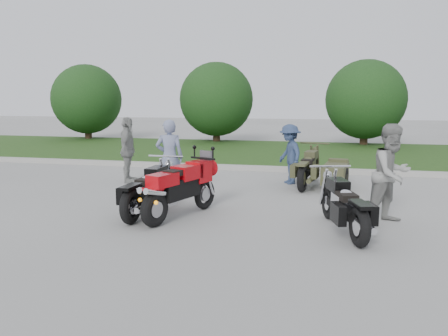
% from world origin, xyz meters
% --- Properties ---
extents(ground, '(80.00, 80.00, 0.00)m').
position_xyz_m(ground, '(0.00, 0.00, 0.00)').
color(ground, '#A2A29C').
rests_on(ground, ground).
extents(curb, '(60.00, 0.30, 0.15)m').
position_xyz_m(curb, '(0.00, 6.00, 0.07)').
color(curb, '#A2A099').
rests_on(curb, ground).
extents(grass_strip, '(60.00, 8.00, 0.14)m').
position_xyz_m(grass_strip, '(0.00, 10.15, 0.07)').
color(grass_strip, '#34571D').
rests_on(grass_strip, ground).
extents(tree_far_left, '(3.60, 3.60, 4.00)m').
position_xyz_m(tree_far_left, '(-10.00, 13.50, 2.19)').
color(tree_far_left, '#3F2B1C').
rests_on(tree_far_left, ground).
extents(tree_mid_left, '(3.60, 3.60, 4.00)m').
position_xyz_m(tree_mid_left, '(-3.00, 13.50, 2.19)').
color(tree_mid_left, '#3F2B1C').
rests_on(tree_mid_left, ground).
extents(tree_mid_right, '(3.60, 3.60, 4.00)m').
position_xyz_m(tree_mid_right, '(4.00, 13.50, 2.19)').
color(tree_mid_right, '#3F2B1C').
rests_on(tree_mid_right, ground).
extents(sportbike_red, '(0.95, 2.08, 1.03)m').
position_xyz_m(sportbike_red, '(-0.54, 0.25, 0.61)').
color(sportbike_red, black).
rests_on(sportbike_red, ground).
extents(cruiser_left, '(0.42, 2.31, 0.89)m').
position_xyz_m(cruiser_left, '(-1.23, 0.38, 0.45)').
color(cruiser_left, black).
rests_on(cruiser_left, ground).
extents(cruiser_right, '(0.82, 2.20, 0.87)m').
position_xyz_m(cruiser_right, '(2.50, -0.06, 0.44)').
color(cruiser_right, black).
rests_on(cruiser_right, ground).
extents(cruiser_sidecar, '(1.32, 2.29, 0.89)m').
position_xyz_m(cruiser_sidecar, '(2.16, 3.77, 0.41)').
color(cruiser_sidecar, black).
rests_on(cruiser_sidecar, ground).
extents(person_stripe, '(0.73, 0.56, 1.79)m').
position_xyz_m(person_stripe, '(-1.42, 2.16, 0.90)').
color(person_stripe, gray).
rests_on(person_stripe, ground).
extents(person_grey, '(1.13, 1.11, 1.83)m').
position_xyz_m(person_grey, '(3.34, 0.79, 0.92)').
color(person_grey, gray).
rests_on(person_grey, ground).
extents(person_denim, '(1.02, 1.19, 1.60)m').
position_xyz_m(person_denim, '(1.26, 4.13, 0.80)').
color(person_denim, navy).
rests_on(person_denim, ground).
extents(person_back, '(0.65, 1.11, 1.78)m').
position_xyz_m(person_back, '(-3.03, 3.35, 0.89)').
color(person_back, gray).
rests_on(person_back, ground).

